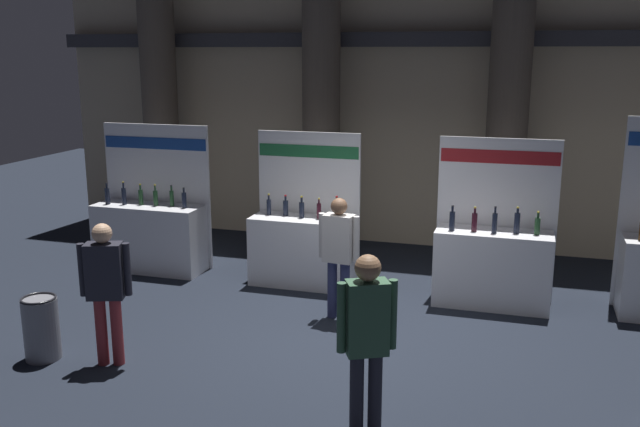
# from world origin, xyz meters

# --- Properties ---
(ground_plane) EXTENTS (26.69, 26.69, 0.00)m
(ground_plane) POSITION_xyz_m (0.00, 0.00, 0.00)
(ground_plane) COLOR black
(hall_colonnade) EXTENTS (13.34, 1.20, 6.44)m
(hall_colonnade) POSITION_xyz_m (-0.00, 4.23, 3.11)
(hall_colonnade) COLOR tan
(hall_colonnade) RESTS_ON ground_plane
(exhibitor_booth_0) EXTENTS (1.79, 0.66, 2.25)m
(exhibitor_booth_0) POSITION_xyz_m (-3.70, 1.71, 0.61)
(exhibitor_booth_0) COLOR white
(exhibitor_booth_0) RESTS_ON ground_plane
(exhibitor_booth_1) EXTENTS (1.56, 0.66, 2.21)m
(exhibitor_booth_1) POSITION_xyz_m (-1.21, 1.75, 0.59)
(exhibitor_booth_1) COLOR white
(exhibitor_booth_1) RESTS_ON ground_plane
(exhibitor_booth_2) EXTENTS (1.60, 0.66, 2.23)m
(exhibitor_booth_2) POSITION_xyz_m (1.49, 1.66, 0.60)
(exhibitor_booth_2) COLOR white
(exhibitor_booth_2) RESTS_ON ground_plane
(trash_bin) EXTENTS (0.39, 0.39, 0.72)m
(trash_bin) POSITION_xyz_m (-3.20, -1.53, 0.36)
(trash_bin) COLOR slate
(trash_bin) RESTS_ON ground_plane
(visitor_0) EXTENTS (0.54, 0.27, 1.58)m
(visitor_0) POSITION_xyz_m (-0.35, 0.58, 0.93)
(visitor_0) COLOR navy
(visitor_0) RESTS_ON ground_plane
(visitor_1) EXTENTS (0.53, 0.33, 1.59)m
(visitor_1) POSITION_xyz_m (-2.39, -1.44, 0.94)
(visitor_1) COLOR maroon
(visitor_1) RESTS_ON ground_plane
(visitor_4) EXTENTS (0.48, 0.35, 1.70)m
(visitor_4) POSITION_xyz_m (0.62, -2.12, 1.00)
(visitor_4) COLOR #23232D
(visitor_4) RESTS_ON ground_plane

